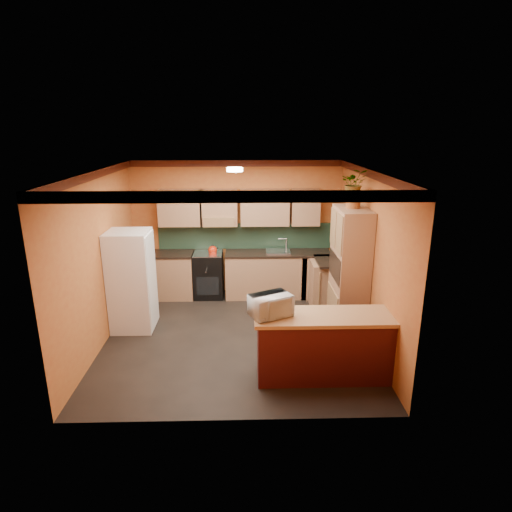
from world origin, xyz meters
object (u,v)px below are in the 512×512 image
Objects in this scene: fridge at (131,281)px; pantry at (349,272)px; base_cabinets_back at (240,275)px; microwave at (271,305)px; breakfast_bar at (324,348)px; stove at (209,275)px.

fridge is 0.81× the size of pantry.
base_cabinets_back is 6.99× the size of microwave.
pantry is 1.17× the size of breakfast_bar.
stove is 1.86m from fridge.
microwave reaches higher than breakfast_bar.
microwave is at bearing -81.60° from base_cabinets_back.
breakfast_bar is 3.44× the size of microwave.
stove is 0.51× the size of breakfast_bar.
stove is at bearing 83.05° from microwave.
microwave reaches higher than base_cabinets_back.
microwave is (-0.73, 0.00, 0.63)m from breakfast_bar.
fridge reaches higher than stove.
pantry is 4.02× the size of microwave.
stove reaches higher than base_cabinets_back.
pantry is at bearing 18.65° from microwave.
fridge is 0.94× the size of breakfast_bar.
pantry is at bearing 65.24° from breakfast_bar.
stove reaches higher than breakfast_bar.
microwave is at bearing -134.84° from pantry.
fridge is 3.61m from pantry.
pantry is 1.94m from microwave.
fridge is at bearing -129.74° from stove.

